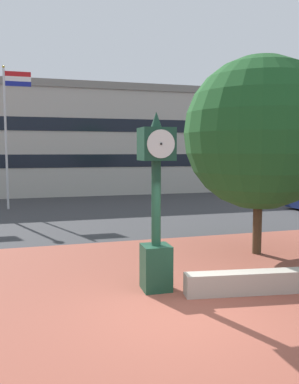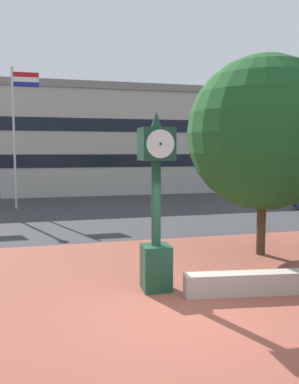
% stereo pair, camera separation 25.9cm
% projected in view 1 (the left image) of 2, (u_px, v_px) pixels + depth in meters
% --- Properties ---
extents(ground_plane, '(200.00, 200.00, 0.00)m').
position_uv_depth(ground_plane, '(181.00, 314.00, 7.99)').
color(ground_plane, '#38383A').
extents(plaza_brick_paving, '(44.00, 10.65, 0.01)m').
position_uv_depth(plaza_brick_paving, '(160.00, 292.00, 9.26)').
color(plaza_brick_paving, brown).
rests_on(plaza_brick_paving, ground).
extents(planter_wall, '(3.22, 0.86, 0.50)m').
position_uv_depth(planter_wall, '(255.00, 282.00, 9.15)').
color(planter_wall, '#ADA393').
rests_on(planter_wall, ground).
extents(street_clock, '(0.75, 0.84, 4.04)m').
position_uv_depth(street_clock, '(156.00, 206.00, 9.21)').
color(street_clock, '#19422D').
rests_on(street_clock, ground).
extents(plaza_tree, '(4.96, 4.61, 6.01)m').
position_uv_depth(plaza_tree, '(264.00, 137.00, 12.57)').
color(plaza_tree, '#42301E').
rests_on(plaza_tree, ground).
extents(flagpole_secondary, '(1.46, 0.14, 7.68)m').
position_uv_depth(flagpole_secondary, '(8.00, 127.00, 22.00)').
color(flagpole_secondary, silver).
rests_on(flagpole_secondary, ground).
extents(civic_building, '(29.32, 10.91, 7.95)m').
position_uv_depth(civic_building, '(116.00, 141.00, 34.26)').
color(civic_building, '#B2ADA3').
rests_on(civic_building, ground).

